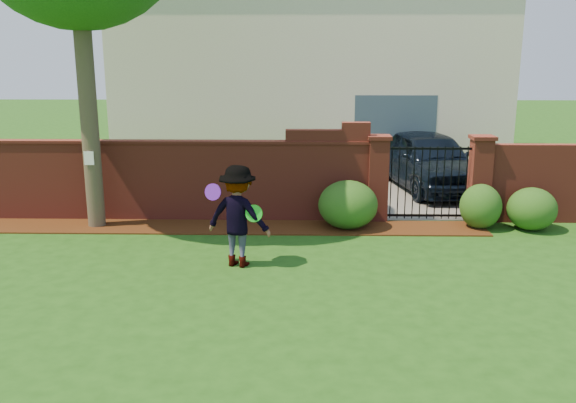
{
  "coord_description": "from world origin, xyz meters",
  "views": [
    {
      "loc": [
        0.73,
        -8.99,
        3.58
      ],
      "look_at": [
        0.51,
        1.4,
        1.05
      ],
      "focal_mm": 38.04,
      "sensor_mm": 36.0,
      "label": 1
    }
  ],
  "objects_px": {
    "man": "(237,217)",
    "car": "(433,162)",
    "frisbee_purple": "(213,192)",
    "frisbee_green": "(254,213)"
  },
  "relations": [
    {
      "from": "man",
      "to": "frisbee_green",
      "type": "relative_size",
      "value": 5.97
    },
    {
      "from": "man",
      "to": "frisbee_purple",
      "type": "bearing_deg",
      "value": 26.33
    },
    {
      "from": "frisbee_purple",
      "to": "man",
      "type": "bearing_deg",
      "value": 7.98
    },
    {
      "from": "car",
      "to": "frisbee_purple",
      "type": "xyz_separation_m",
      "value": [
        -4.98,
        -6.06,
        0.53
      ]
    },
    {
      "from": "car",
      "to": "man",
      "type": "height_order",
      "value": "man"
    },
    {
      "from": "car",
      "to": "frisbee_purple",
      "type": "height_order",
      "value": "car"
    },
    {
      "from": "car",
      "to": "frisbee_purple",
      "type": "relative_size",
      "value": 16.24
    },
    {
      "from": "man",
      "to": "car",
      "type": "bearing_deg",
      "value": -109.01
    },
    {
      "from": "car",
      "to": "frisbee_purple",
      "type": "distance_m",
      "value": 7.86
    },
    {
      "from": "frisbee_purple",
      "to": "frisbee_green",
      "type": "height_order",
      "value": "frisbee_purple"
    }
  ]
}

